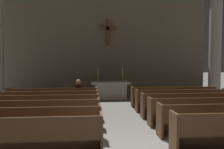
% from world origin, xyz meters
% --- Properties ---
extents(pew_left_row_1, '(4.01, 0.50, 0.95)m').
position_xyz_m(pew_left_row_1, '(-2.81, -0.04, 0.48)').
color(pew_left_row_1, brown).
rests_on(pew_left_row_1, ground).
extents(pew_left_row_2, '(4.01, 0.50, 0.95)m').
position_xyz_m(pew_left_row_2, '(-2.81, 1.04, 0.48)').
color(pew_left_row_2, brown).
rests_on(pew_left_row_2, ground).
extents(pew_left_row_3, '(4.01, 0.50, 0.95)m').
position_xyz_m(pew_left_row_3, '(-2.81, 2.12, 0.48)').
color(pew_left_row_3, brown).
rests_on(pew_left_row_3, ground).
extents(pew_left_row_4, '(4.01, 0.50, 0.95)m').
position_xyz_m(pew_left_row_4, '(-2.81, 3.20, 0.48)').
color(pew_left_row_4, brown).
rests_on(pew_left_row_4, ground).
extents(pew_left_row_5, '(4.01, 0.50, 0.95)m').
position_xyz_m(pew_left_row_5, '(-2.81, 4.29, 0.48)').
color(pew_left_row_5, brown).
rests_on(pew_left_row_5, ground).
extents(pew_left_row_6, '(4.01, 0.50, 0.95)m').
position_xyz_m(pew_left_row_6, '(-2.81, 5.37, 0.48)').
color(pew_left_row_6, brown).
rests_on(pew_left_row_6, ground).
extents(pew_right_row_3, '(4.01, 0.50, 0.95)m').
position_xyz_m(pew_right_row_3, '(2.81, 2.12, 0.48)').
color(pew_right_row_3, brown).
rests_on(pew_right_row_3, ground).
extents(pew_right_row_4, '(4.01, 0.50, 0.95)m').
position_xyz_m(pew_right_row_4, '(2.81, 3.20, 0.48)').
color(pew_right_row_4, brown).
rests_on(pew_right_row_4, ground).
extents(pew_right_row_5, '(4.01, 0.50, 0.95)m').
position_xyz_m(pew_right_row_5, '(2.81, 4.29, 0.48)').
color(pew_right_row_5, brown).
rests_on(pew_right_row_5, ground).
extents(pew_right_row_6, '(4.01, 0.50, 0.95)m').
position_xyz_m(pew_right_row_6, '(2.81, 5.37, 0.48)').
color(pew_right_row_6, brown).
rests_on(pew_right_row_6, ground).
extents(column_right_second, '(1.00, 1.00, 6.14)m').
position_xyz_m(column_right_second, '(6.03, 7.45, 2.99)').
color(column_right_second, '#ADA89E').
rests_on(column_right_second, ground).
extents(altar, '(2.20, 0.90, 1.01)m').
position_xyz_m(altar, '(0.00, 7.67, 0.53)').
color(altar, '#A8A399').
rests_on(altar, ground).
extents(candlestick_left, '(0.16, 0.16, 0.79)m').
position_xyz_m(candlestick_left, '(-0.70, 7.67, 1.27)').
color(candlestick_left, '#B79338').
rests_on(candlestick_left, altar).
extents(candlestick_right, '(0.16, 0.16, 0.79)m').
position_xyz_m(candlestick_right, '(0.70, 7.67, 1.27)').
color(candlestick_right, '#B79338').
rests_on(candlestick_right, altar).
extents(apse_with_cross, '(13.13, 0.45, 7.34)m').
position_xyz_m(apse_with_cross, '(0.00, 9.94, 3.67)').
color(apse_with_cross, '#706656').
rests_on(apse_with_cross, ground).
extents(lone_worshipper, '(0.32, 0.43, 1.32)m').
position_xyz_m(lone_worshipper, '(-1.66, 5.41, 0.69)').
color(lone_worshipper, '#26262B').
rests_on(lone_worshipper, ground).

